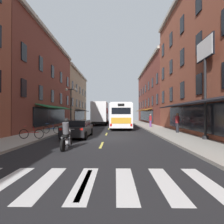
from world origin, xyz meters
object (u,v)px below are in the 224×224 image
at_px(sedan_mid, 78,129).
at_px(billboard_sign, 205,64).
at_px(sedan_near, 103,120).
at_px(transit_bus, 121,115).
at_px(motorcycle_rider, 66,136).
at_px(bicycle_mid, 52,129).
at_px(bicycle_near, 31,133).
at_px(pedestrian_mid, 177,122).
at_px(street_lamp_twin, 71,106).
at_px(box_truck, 100,113).
at_px(pedestrian_near, 150,120).

bearing_deg(sedan_mid, billboard_sign, -12.00).
bearing_deg(sedan_near, transit_bus, -77.60).
xyz_separation_m(motorcycle_rider, bicycle_mid, (-3.10, 7.02, -0.21)).
bearing_deg(billboard_sign, sedan_near, 107.13).
height_order(bicycle_near, pedestrian_mid, pedestrian_mid).
relative_size(sedan_mid, street_lamp_twin, 0.93).
bearing_deg(pedestrian_mid, motorcycle_rider, 74.37).
relative_size(motorcycle_rider, bicycle_mid, 1.23).
bearing_deg(bicycle_near, box_truck, 80.46).
bearing_deg(pedestrian_mid, bicycle_mid, 35.81).
distance_m(billboard_sign, transit_bus, 14.85).
relative_size(transit_bus, box_truck, 1.43).
xyz_separation_m(transit_bus, bicycle_mid, (-6.45, -9.49, -1.19)).
xyz_separation_m(transit_bus, sedan_near, (-3.45, 15.68, -1.02)).
height_order(bicycle_mid, street_lamp_twin, street_lamp_twin).
height_order(pedestrian_near, pedestrian_mid, pedestrian_mid).
height_order(sedan_near, street_lamp_twin, street_lamp_twin).
distance_m(transit_bus, street_lamp_twin, 6.99).
bearing_deg(motorcycle_rider, sedan_near, 90.18).
xyz_separation_m(sedan_mid, pedestrian_near, (7.84, 11.43, 0.36)).
distance_m(pedestrian_near, pedestrian_mid, 8.60).
relative_size(box_truck, bicycle_near, 4.81).
bearing_deg(transit_bus, bicycle_mid, -124.19).
xyz_separation_m(bicycle_mid, pedestrian_near, (10.55, 9.58, 0.57)).
relative_size(billboard_sign, pedestrian_near, 3.98).
xyz_separation_m(billboard_sign, pedestrian_near, (-1.38, 13.39, -4.28)).
bearing_deg(bicycle_near, street_lamp_twin, 87.34).
relative_size(pedestrian_near, street_lamp_twin, 0.36).
height_order(billboard_sign, box_truck, billboard_sign).
bearing_deg(pedestrian_mid, pedestrian_near, -52.68).
bearing_deg(bicycle_near, sedan_near, 83.66).
distance_m(box_truck, street_lamp_twin, 10.17).
bearing_deg(street_lamp_twin, box_truck, 73.57).
bearing_deg(box_truck, billboard_sign, -66.24).
bearing_deg(motorcycle_rider, pedestrian_near, 65.84).
height_order(billboard_sign, street_lamp_twin, billboard_sign).
bearing_deg(box_truck, motorcycle_rider, -90.08).
height_order(box_truck, sedan_near, box_truck).
height_order(billboard_sign, motorcycle_rider, billboard_sign).
xyz_separation_m(billboard_sign, pedestrian_mid, (-0.39, 4.85, -4.26)).
height_order(sedan_mid, motorcycle_rider, motorcycle_rider).
bearing_deg(sedan_mid, motorcycle_rider, -85.69).
bearing_deg(pedestrian_near, pedestrian_mid, 90.40).
relative_size(sedan_near, sedan_mid, 1.03).
bearing_deg(motorcycle_rider, transit_bus, 78.55).
height_order(billboard_sign, bicycle_mid, billboard_sign).
height_order(sedan_near, bicycle_mid, sedan_near).
relative_size(motorcycle_rider, street_lamp_twin, 0.42).
xyz_separation_m(billboard_sign, street_lamp_twin, (-11.66, 10.26, -2.49)).
xyz_separation_m(sedan_near, motorcycle_rider, (0.10, -32.19, 0.04)).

